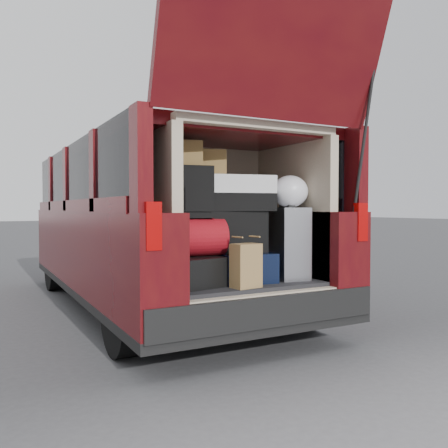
% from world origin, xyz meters
% --- Properties ---
extents(ground, '(80.00, 80.00, 0.00)m').
position_xyz_m(ground, '(0.00, 0.00, 0.00)').
color(ground, '#3A3A3C').
rests_on(ground, ground).
extents(minivan, '(1.90, 5.35, 2.77)m').
position_xyz_m(minivan, '(0.00, 1.86, 0.91)').
color(minivan, black).
rests_on(minivan, ground).
extents(load_floor, '(1.24, 1.05, 0.55)m').
position_xyz_m(load_floor, '(0.00, 0.28, 0.28)').
color(load_floor, black).
rests_on(load_floor, ground).
extents(black_hardshell, '(0.50, 0.62, 0.22)m').
position_xyz_m(black_hardshell, '(-0.39, 0.17, 0.66)').
color(black_hardshell, black).
rests_on(black_hardshell, load_floor).
extents(navy_hardshell, '(0.48, 0.57, 0.23)m').
position_xyz_m(navy_hardshell, '(0.05, 0.16, 0.66)').
color(navy_hardshell, black).
rests_on(navy_hardshell, load_floor).
extents(silver_roller, '(0.30, 0.42, 0.58)m').
position_xyz_m(silver_roller, '(0.44, 0.08, 0.84)').
color(silver_roller, white).
rests_on(silver_roller, load_floor).
extents(kraft_bag, '(0.23, 0.16, 0.32)m').
position_xyz_m(kraft_bag, '(-0.09, -0.16, 0.71)').
color(kraft_bag, olive).
rests_on(kraft_bag, load_floor).
extents(red_duffel, '(0.46, 0.32, 0.29)m').
position_xyz_m(red_duffel, '(-0.37, 0.12, 0.91)').
color(red_duffel, maroon).
rests_on(red_duffel, black_hardshell).
extents(black_soft_case, '(0.49, 0.33, 0.33)m').
position_xyz_m(black_soft_case, '(0.01, 0.17, 0.94)').
color(black_soft_case, black).
rests_on(black_soft_case, navy_hardshell).
extents(backpack, '(0.29, 0.20, 0.39)m').
position_xyz_m(backpack, '(-0.37, 0.13, 1.25)').
color(backpack, black).
rests_on(backpack, red_duffel).
extents(twotone_duffel, '(0.68, 0.43, 0.28)m').
position_xyz_m(twotone_duffel, '(-0.00, 0.19, 1.25)').
color(twotone_duffel, silver).
rests_on(twotone_duffel, black_soft_case).
extents(grocery_sack_lower, '(0.23, 0.20, 0.19)m').
position_xyz_m(grocery_sack_lower, '(-0.41, 0.18, 1.54)').
color(grocery_sack_lower, olive).
rests_on(grocery_sack_lower, backpack).
extents(grocery_sack_upper, '(0.23, 0.20, 0.20)m').
position_xyz_m(grocery_sack_upper, '(-0.16, 0.26, 1.49)').
color(grocery_sack_upper, olive).
rests_on(grocery_sack_upper, twotone_duffel).
extents(plastic_bag_right, '(0.33, 0.31, 0.26)m').
position_xyz_m(plastic_bag_right, '(0.46, 0.06, 1.26)').
color(plastic_bag_right, white).
rests_on(plastic_bag_right, silver_roller).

